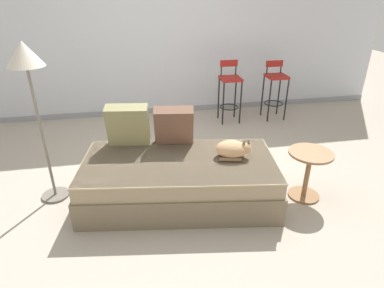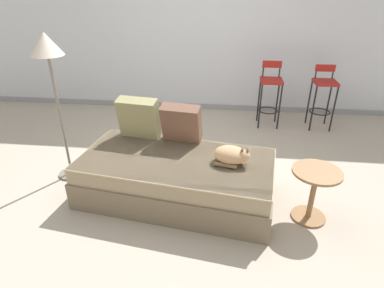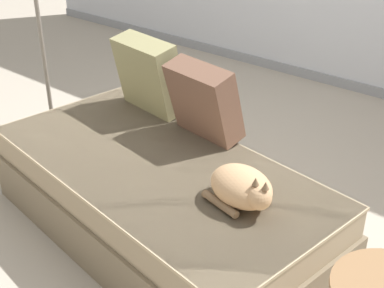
% 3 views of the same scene
% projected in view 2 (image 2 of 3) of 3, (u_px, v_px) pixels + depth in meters
% --- Properties ---
extents(ground_plane, '(16.00, 16.00, 0.00)m').
position_uv_depth(ground_plane, '(182.00, 176.00, 3.73)').
color(ground_plane, '#A89E8E').
rests_on(ground_plane, ground).
extents(wall_back_panel, '(8.00, 0.10, 2.60)m').
position_uv_depth(wall_back_panel, '(200.00, 31.00, 5.12)').
color(wall_back_panel, silver).
rests_on(wall_back_panel, ground).
extents(wall_baseboard_trim, '(8.00, 0.02, 0.09)m').
position_uv_depth(wall_baseboard_trim, '(199.00, 106.00, 5.65)').
color(wall_baseboard_trim, gray).
rests_on(wall_baseboard_trim, ground).
extents(couch, '(2.05, 1.22, 0.46)m').
position_uv_depth(couch, '(176.00, 178.00, 3.27)').
color(couch, '#766750').
rests_on(couch, ground).
extents(throw_pillow_corner, '(0.47, 0.30, 0.46)m').
position_uv_depth(throw_pillow_corner, '(139.00, 118.00, 3.50)').
color(throw_pillow_corner, '#847F56').
rests_on(throw_pillow_corner, couch).
extents(throw_pillow_middle, '(0.44, 0.31, 0.43)m').
position_uv_depth(throw_pillow_middle, '(181.00, 123.00, 3.40)').
color(throw_pillow_middle, brown).
rests_on(throw_pillow_middle, couch).
extents(cat, '(0.37, 0.30, 0.20)m').
position_uv_depth(cat, '(232.00, 155.00, 3.05)').
color(cat, tan).
rests_on(cat, couch).
extents(bar_stool_near_window, '(0.32, 0.32, 0.97)m').
position_uv_depth(bar_stool_near_window, '(270.00, 89.00, 4.79)').
color(bar_stool_near_window, black).
rests_on(bar_stool_near_window, ground).
extents(bar_stool_by_doorway, '(0.32, 0.32, 0.93)m').
position_uv_depth(bar_stool_by_doorway, '(323.00, 91.00, 4.72)').
color(bar_stool_by_doorway, black).
rests_on(bar_stool_by_doorway, ground).
extents(side_table, '(0.44, 0.44, 0.52)m').
position_uv_depth(side_table, '(314.00, 188.00, 2.93)').
color(side_table, olive).
rests_on(side_table, ground).
extents(floor_lamp, '(0.32, 0.32, 1.59)m').
position_uv_depth(floor_lamp, '(49.00, 59.00, 3.14)').
color(floor_lamp, slate).
rests_on(floor_lamp, ground).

